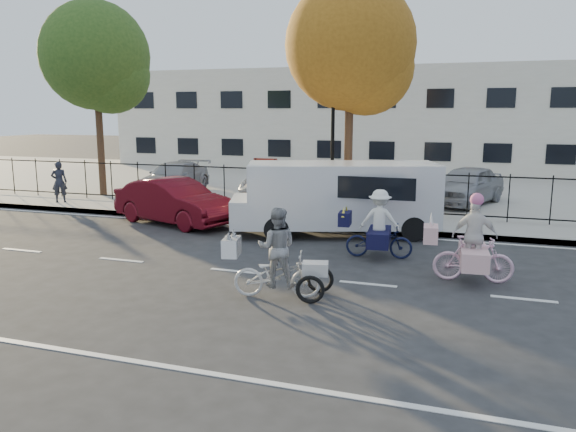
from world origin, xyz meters
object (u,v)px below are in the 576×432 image
at_px(zebra_trike, 277,263).
at_px(lot_car_d, 466,185).
at_px(unicorn_bike, 472,249).
at_px(lot_car_b, 287,181).
at_px(lamppost, 333,124).
at_px(white_van, 338,195).
at_px(red_sedan, 175,202).
at_px(lot_car_a, 174,178).
at_px(bull_bike, 378,231).
at_px(lot_car_c, 322,179).
at_px(pedestrian, 59,182).

relative_size(zebra_trike, lot_car_d, 0.49).
distance_m(unicorn_bike, lot_car_b, 11.38).
height_order(lamppost, white_van, lamppost).
distance_m(red_sedan, lot_car_d, 10.59).
bearing_deg(unicorn_bike, white_van, 41.00).
distance_m(white_van, lot_car_a, 9.77).
bearing_deg(unicorn_bike, lot_car_d, -2.86).
bearing_deg(bull_bike, lot_car_b, 27.53).
height_order(lamppost, unicorn_bike, lamppost).
height_order(lamppost, lot_car_a, lamppost).
bearing_deg(zebra_trike, lot_car_a, 24.51).
relative_size(lamppost, lot_car_d, 1.04).
xyz_separation_m(lamppost, zebra_trike, (0.99, -8.16, -2.44)).
height_order(white_van, lot_car_c, white_van).
height_order(unicorn_bike, white_van, white_van).
bearing_deg(zebra_trike, lamppost, -6.48).
relative_size(unicorn_bike, red_sedan, 0.44).
xyz_separation_m(pedestrian, lot_car_d, (14.54, 4.40, -0.06)).
height_order(lot_car_b, lot_car_c, lot_car_c).
bearing_deg(lot_car_c, lot_car_d, -17.55).
distance_m(pedestrian, lot_car_a, 4.57).
xyz_separation_m(lamppost, lot_car_d, (4.19, 3.60, -2.25)).
relative_size(zebra_trike, red_sedan, 0.47).
distance_m(lot_car_a, lot_car_b, 4.99).
relative_size(unicorn_bike, lot_car_a, 0.43).
bearing_deg(lot_car_d, zebra_trike, -84.54).
xyz_separation_m(red_sedan, lot_car_b, (1.96, 5.40, 0.09)).
bearing_deg(unicorn_bike, lamppost, 32.42).
relative_size(bull_bike, pedestrian, 1.19).
bearing_deg(lot_car_b, pedestrian, -141.34).
bearing_deg(red_sedan, lot_car_c, -7.31).
bearing_deg(bull_bike, unicorn_bike, -127.12).
relative_size(bull_bike, lot_car_b, 0.39).
distance_m(zebra_trike, bull_bike, 3.82).
bearing_deg(zebra_trike, bull_bike, -33.76).
height_order(lot_car_b, lot_car_d, lot_car_d).
bearing_deg(lot_car_d, lot_car_a, -155.46).
bearing_deg(unicorn_bike, pedestrian, 66.12).
distance_m(white_van, lot_car_b, 6.25).
bearing_deg(red_sedan, zebra_trike, -116.81).
bearing_deg(lot_car_a, pedestrian, -130.46).
xyz_separation_m(red_sedan, pedestrian, (-5.83, 1.63, 0.21)).
distance_m(zebra_trike, red_sedan, 7.95).
distance_m(bull_bike, lot_car_c, 9.21).
distance_m(lot_car_b, lot_car_c, 1.48).
xyz_separation_m(lot_car_a, lot_car_d, (11.74, 0.79, 0.08)).
height_order(red_sedan, lot_car_b, lot_car_b).
xyz_separation_m(lamppost, lot_car_c, (-1.37, 3.85, -2.27)).
bearing_deg(red_sedan, white_van, -69.30).
bearing_deg(lot_car_b, white_van, -44.94).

